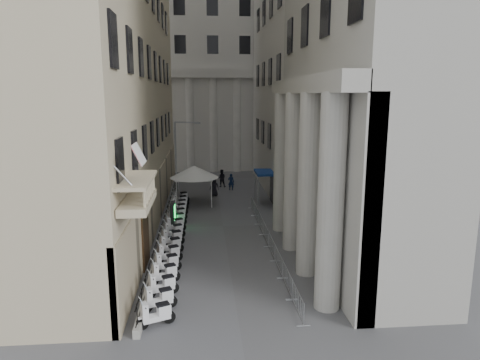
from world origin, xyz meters
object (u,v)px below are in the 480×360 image
object	(u,v)px
info_kiosk	(173,215)
pedestrian_a	(231,182)
scooter_0	(157,326)
security_tent	(194,172)
street_lamp	(179,156)
pedestrian_b	(221,178)

from	to	relation	value
info_kiosk	pedestrian_a	size ratio (longest dim) A/B	1.14
scooter_0	pedestrian_a	distance (m)	27.33
scooter_0	security_tent	xyz separation A→B (m)	(1.30, 21.31, 2.99)
street_lamp	scooter_0	bearing A→B (deg)	-71.12
security_tent	pedestrian_a	distance (m)	7.00
security_tent	street_lamp	size ratio (longest dim) A/B	0.58
scooter_0	security_tent	size ratio (longest dim) A/B	0.34
street_lamp	pedestrian_b	world-z (taller)	street_lamp
street_lamp	pedestrian_b	bearing A→B (deg)	76.92
info_kiosk	pedestrian_b	xyz separation A→B (m)	(4.30, 14.43, -0.05)
scooter_0	security_tent	world-z (taller)	security_tent
security_tent	pedestrian_a	bearing A→B (deg)	55.89
pedestrian_b	scooter_0	bearing A→B (deg)	84.09
pedestrian_a	scooter_0	bearing A→B (deg)	96.77
info_kiosk	pedestrian_b	world-z (taller)	info_kiosk
pedestrian_a	pedestrian_b	xyz separation A→B (m)	(-0.94, 1.67, 0.09)
street_lamp	pedestrian_a	distance (m)	8.07
pedestrian_a	pedestrian_b	size ratio (longest dim) A/B	0.91
street_lamp	pedestrian_a	bearing A→B (deg)	63.48
street_lamp	security_tent	bearing A→B (deg)	1.44
security_tent	info_kiosk	world-z (taller)	security_tent
scooter_0	street_lamp	distance (m)	22.19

